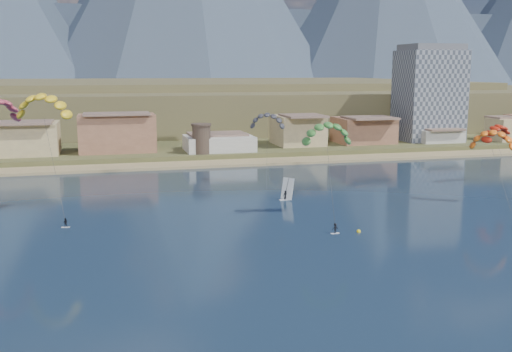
# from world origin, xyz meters

# --- Properties ---
(ground) EXTENTS (2400.00, 2400.00, 0.00)m
(ground) POSITION_xyz_m (0.00, 0.00, 0.00)
(ground) COLOR #0D2130
(ground) RESTS_ON ground
(beach) EXTENTS (2200.00, 12.00, 0.90)m
(beach) POSITION_xyz_m (0.00, 106.00, 0.25)
(beach) COLOR tan
(beach) RESTS_ON ground
(land) EXTENTS (2200.00, 900.00, 4.00)m
(land) POSITION_xyz_m (0.00, 560.00, 0.00)
(land) COLOR brown
(land) RESTS_ON ground
(foothills) EXTENTS (940.00, 210.00, 18.00)m
(foothills) POSITION_xyz_m (22.39, 232.47, 9.08)
(foothills) COLOR brown
(foothills) RESTS_ON ground
(town) EXTENTS (400.00, 24.00, 12.00)m
(town) POSITION_xyz_m (-40.00, 122.00, 8.00)
(town) COLOR beige
(town) RESTS_ON ground
(apartment_tower) EXTENTS (20.00, 16.00, 32.00)m
(apartment_tower) POSITION_xyz_m (85.00, 128.00, 17.82)
(apartment_tower) COLOR gray
(apartment_tower) RESTS_ON ground
(watchtower) EXTENTS (5.82, 5.82, 8.60)m
(watchtower) POSITION_xyz_m (5.00, 114.00, 6.37)
(watchtower) COLOR #47382D
(watchtower) RESTS_ON ground
(kitesurfer_yellow) EXTENTS (11.16, 15.59, 23.60)m
(kitesurfer_yellow) POSITION_xyz_m (-32.05, 58.54, 20.00)
(kitesurfer_yellow) COLOR silver
(kitesurfer_yellow) RESTS_ON ground
(kitesurfer_green) EXTENTS (9.36, 13.18, 18.78)m
(kitesurfer_green) POSITION_xyz_m (15.61, 43.16, 15.31)
(kitesurfer_green) COLOR silver
(kitesurfer_green) RESTS_ON ground
(distant_kite_dark) EXTENTS (8.81, 6.98, 17.77)m
(distant_kite_dark) POSITION_xyz_m (14.00, 76.20, 14.93)
(distant_kite_dark) COLOR #262626
(distant_kite_dark) RESTS_ON ground
(distant_kite_orange) EXTENTS (8.97, 8.00, 16.22)m
(distant_kite_orange) POSITION_xyz_m (50.50, 45.64, 13.07)
(distant_kite_orange) COLOR #262626
(distant_kite_orange) RESTS_ON ground
(distant_kite_red) EXTENTS (9.53, 7.15, 15.55)m
(distant_kite_red) POSITION_xyz_m (63.74, 62.40, 12.28)
(distant_kite_red) COLOR #262626
(distant_kite_red) RESTS_ON ground
(windsurfer) EXTENTS (2.50, 2.72, 4.44)m
(windsurfer) POSITION_xyz_m (12.97, 58.10, 1.41)
(windsurfer) COLOR silver
(windsurfer) RESTS_ON ground
(buoy) EXTENTS (0.66, 0.66, 0.66)m
(buoy) POSITION_xyz_m (17.14, 32.35, 0.11)
(buoy) COLOR yellow
(buoy) RESTS_ON ground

